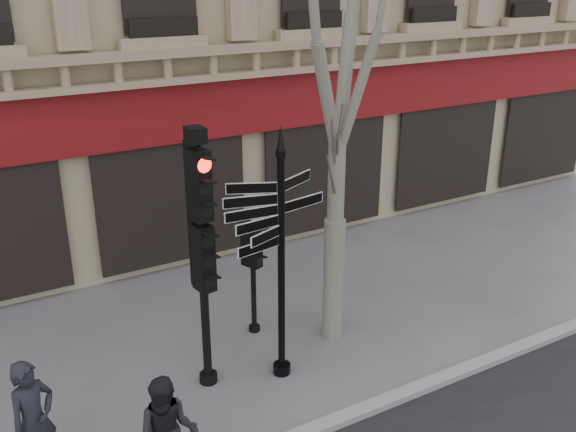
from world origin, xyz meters
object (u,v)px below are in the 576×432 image
Objects in this scene: traffic_signal_main at (201,230)px; traffic_signal_secondary at (253,257)px; fingerpost at (281,215)px; pedestrian_a at (34,421)px.

traffic_signal_main is 2.12m from traffic_signal_secondary.
traffic_signal_secondary is (0.21, 1.44, -1.35)m from fingerpost.
fingerpost is at bearing -26.59° from traffic_signal_main.
traffic_signal_secondary is 4.63m from pedestrian_a.
traffic_signal_secondary reaches higher than pedestrian_a.
fingerpost reaches higher than traffic_signal_secondary.
pedestrian_a is (-3.98, -0.43, -2.00)m from fingerpost.
traffic_signal_secondary is at bearing -4.24° from pedestrian_a.
traffic_signal_secondary is at bearing 28.58° from traffic_signal_main.
pedestrian_a is at bearing -174.24° from fingerpost.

